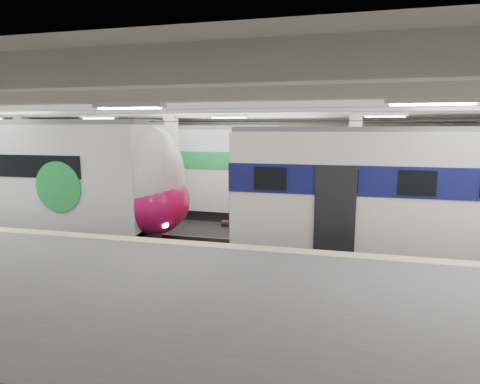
# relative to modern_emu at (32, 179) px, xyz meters

# --- Properties ---
(station_hall) EXTENTS (36.00, 24.00, 5.75)m
(station_hall) POSITION_rel_modern_emu_xyz_m (7.97, -1.74, 0.90)
(station_hall) COLOR black
(station_hall) RESTS_ON ground
(modern_emu) EXTENTS (15.01, 3.10, 4.78)m
(modern_emu) POSITION_rel_modern_emu_xyz_m (0.00, 0.00, 0.00)
(modern_emu) COLOR silver
(modern_emu) RESTS_ON ground
(older_rer) EXTENTS (13.71, 3.03, 4.51)m
(older_rer) POSITION_rel_modern_emu_xyz_m (15.67, 0.00, 0.02)
(older_rer) COLOR white
(older_rer) RESTS_ON ground
(far_train) EXTENTS (14.51, 3.45, 4.58)m
(far_train) POSITION_rel_modern_emu_xyz_m (2.56, 5.50, 0.02)
(far_train) COLOR silver
(far_train) RESTS_ON ground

